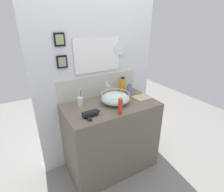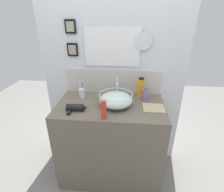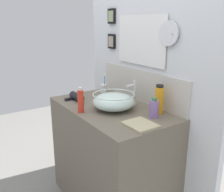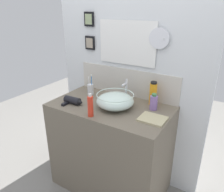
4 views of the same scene
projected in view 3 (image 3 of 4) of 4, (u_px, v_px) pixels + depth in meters
name	position (u px, v px, depth m)	size (l,w,h in m)	color
vanity_counter	(111.00, 157.00, 2.18)	(1.11, 0.63, 0.93)	#6B6051
back_panel	(144.00, 60.00, 2.13)	(1.62, 0.10, 2.58)	silver
glass_bowl_sink	(114.00, 101.00, 1.98)	(0.34, 0.34, 0.13)	silver
faucet	(133.00, 91.00, 2.07)	(0.02, 0.09, 0.21)	silver
hair_drier	(77.00, 97.00, 2.21)	(0.20, 0.13, 0.07)	black
toothbrush_cup	(103.00, 90.00, 2.37)	(0.06, 0.06, 0.21)	silver
shampoo_bottle	(159.00, 99.00, 1.89)	(0.07, 0.07, 0.22)	orange
spray_bottle	(154.00, 108.00, 1.81)	(0.07, 0.07, 0.15)	#8C6BB2
soap_dispenser	(81.00, 101.00, 1.91)	(0.05, 0.05, 0.20)	red
hand_towel	(140.00, 125.00, 1.68)	(0.21, 0.18, 0.02)	tan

